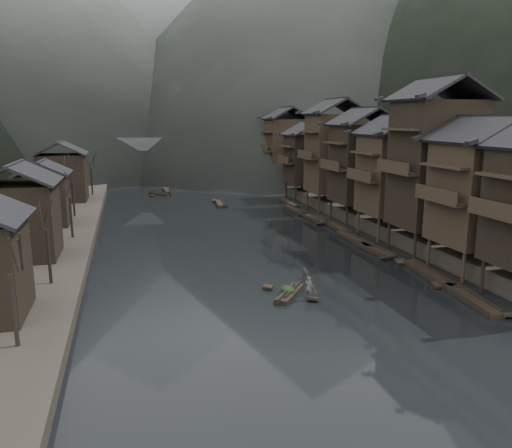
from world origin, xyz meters
name	(u,v)px	position (x,y,z in m)	size (l,w,h in m)	color
water	(280,284)	(0.00, 0.00, 0.00)	(300.00, 300.00, 0.00)	black
right_bank	(405,189)	(35.00, 40.00, 0.90)	(40.00, 200.00, 1.80)	#2D2823
stilt_houses	(370,151)	(17.28, 19.37, 9.04)	(9.00, 67.60, 16.95)	black
left_houses	(38,189)	(-20.50, 20.12, 5.66)	(8.10, 53.20, 8.73)	black
bare_trees	(72,188)	(-17.00, 18.85, 5.75)	(3.33, 59.01, 6.66)	black
moored_sampans	(344,233)	(12.10, 14.69, 0.20)	(2.97, 50.09, 0.47)	black
midriver_boats	(175,191)	(-3.15, 53.55, 0.20)	(10.98, 38.22, 0.45)	black
stone_bridge	(181,155)	(0.00, 72.00, 5.11)	(40.00, 6.00, 9.00)	#4C4C4F
hills	(164,2)	(5.94, 170.95, 56.51)	(320.00, 380.00, 129.25)	black
hero_sampan	(290,293)	(-0.04, -2.59, 0.20)	(3.40, 4.20, 0.43)	black
cargo_heap	(288,285)	(-0.16, -2.42, 0.74)	(1.02, 1.34, 0.61)	black
boatman	(309,284)	(0.93, -3.90, 1.23)	(0.58, 0.38, 1.59)	#525255
bamboo_pole	(312,254)	(1.13, -3.90, 3.46)	(0.06, 0.06, 3.85)	#8C7A51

